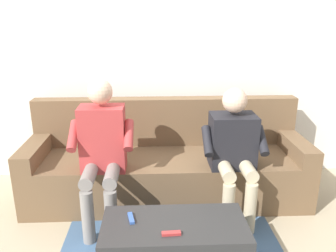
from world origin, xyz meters
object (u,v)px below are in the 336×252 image
object	(u,v)px
couch	(167,165)
person_left_seated	(234,146)
coffee_table	(174,250)
person_right_seated	(102,146)
remote_blue	(131,218)
remote_red	(171,233)

from	to	relation	value
couch	person_left_seated	world-z (taller)	person_left_seated
coffee_table	person_left_seated	size ratio (longest dim) A/B	0.84
person_right_seated	remote_blue	world-z (taller)	person_right_seated
couch	person_right_seated	world-z (taller)	person_right_seated
couch	coffee_table	bearing A→B (deg)	90.00
couch	coffee_table	distance (m)	1.14
remote_blue	person_left_seated	bearing A→B (deg)	118.59
person_left_seated	person_right_seated	size ratio (longest dim) A/B	0.93
coffee_table	person_right_seated	distance (m)	1.04
couch	coffee_table	xyz separation A→B (m)	(0.00, 1.13, -0.10)
coffee_table	person_left_seated	bearing A→B (deg)	-125.76
couch	remote_blue	xyz separation A→B (m)	(0.29, 1.08, 0.12)
person_left_seated	remote_red	world-z (taller)	person_left_seated
coffee_table	remote_blue	distance (m)	0.36
coffee_table	person_right_seated	bearing A→B (deg)	-52.99
remote_red	coffee_table	bearing A→B (deg)	74.25
couch	remote_red	distance (m)	1.26
couch	remote_red	world-z (taller)	couch
person_left_seated	coffee_table	bearing A→B (deg)	54.24
coffee_table	remote_red	size ratio (longest dim) A/B	8.05
couch	person_right_seated	distance (m)	0.78
person_right_seated	remote_blue	xyz separation A→B (m)	(-0.27, 0.68, -0.26)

